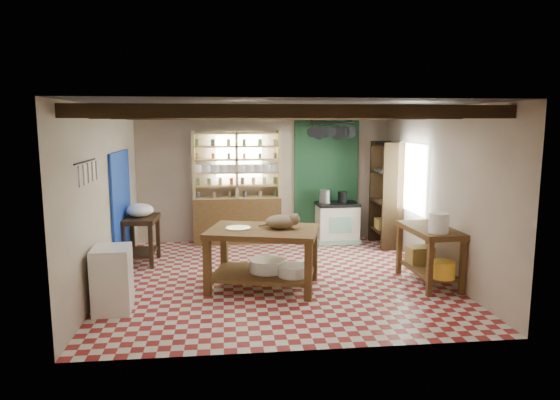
{
  "coord_description": "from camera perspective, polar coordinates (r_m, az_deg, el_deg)",
  "views": [
    {
      "loc": [
        -0.8,
        -7.35,
        2.37
      ],
      "look_at": [
        0.07,
        0.3,
        1.16
      ],
      "focal_mm": 32.0,
      "sensor_mm": 36.0,
      "label": 1
    }
  ],
  "objects": [
    {
      "name": "ceiling",
      "position": [
        7.4,
        -0.25,
        10.72
      ],
      "size": [
        5.0,
        5.0,
        0.02
      ],
      "primitive_type": "cube",
      "color": "#414145",
      "rests_on": "wall_back"
    },
    {
      "name": "basin_small",
      "position": [
        7.07,
        1.53,
        -8.05
      ],
      "size": [
        0.53,
        0.53,
        0.15
      ],
      "primitive_type": "cylinder",
      "rotation": [
        0.0,
        0.0,
        -0.27
      ],
      "color": "white",
      "rests_on": "work_table"
    },
    {
      "name": "kettle_right",
      "position": [
        9.89,
        7.15,
        0.33
      ],
      "size": [
        0.18,
        0.18,
        0.22
      ],
      "primitive_type": "cylinder",
      "rotation": [
        0.0,
        0.0,
        0.02
      ],
      "color": "black",
      "rests_on": "stove"
    },
    {
      "name": "steel_tray",
      "position": [
        7.11,
        -4.81,
        -3.21
      ],
      "size": [
        0.43,
        0.43,
        0.02
      ],
      "primitive_type": "cylinder",
      "rotation": [
        0.0,
        0.0,
        -0.27
      ],
      "color": "#A3A4AB",
      "rests_on": "work_table"
    },
    {
      "name": "wall_back",
      "position": [
        9.94,
        -1.81,
        2.75
      ],
      "size": [
        5.0,
        0.04,
        2.6
      ],
      "primitive_type": "cube",
      "color": "#BFAE9A",
      "rests_on": "floor"
    },
    {
      "name": "basin_large",
      "position": [
        7.26,
        -1.47,
        -7.46
      ],
      "size": [
        0.63,
        0.63,
        0.18
      ],
      "primitive_type": "cylinder",
      "rotation": [
        0.0,
        0.0,
        -0.27
      ],
      "color": "white",
      "rests_on": "work_table"
    },
    {
      "name": "tall_rack",
      "position": [
        9.75,
        12.02,
        0.66
      ],
      "size": [
        0.4,
        0.86,
        2.0
      ],
      "primitive_type": "cube",
      "color": "#311F11",
      "rests_on": "floor"
    },
    {
      "name": "pot_rack",
      "position": [
        9.63,
        5.89,
        7.76
      ],
      "size": [
        0.86,
        0.12,
        0.36
      ],
      "primitive_type": "cube",
      "color": "black",
      "rests_on": "ceiling"
    },
    {
      "name": "window_right",
      "position": [
        9.03,
        14.9,
        2.47
      ],
      "size": [
        0.02,
        1.3,
        1.2
      ],
      "primitive_type": "cube",
      "color": "silver",
      "rests_on": "wall_right"
    },
    {
      "name": "wall_front",
      "position": [
        5.03,
        2.85,
        -3.33
      ],
      "size": [
        5.0,
        0.04,
        2.6
      ],
      "primitive_type": "cube",
      "color": "#BFAE9A",
      "rests_on": "floor"
    },
    {
      "name": "blue_wall_patch",
      "position": [
        8.51,
        -17.7,
        -0.07
      ],
      "size": [
        0.04,
        1.4,
        1.6
      ],
      "primitive_type": "cube",
      "color": "#163AA8",
      "rests_on": "wall_left"
    },
    {
      "name": "enamel_bowl",
      "position": [
        8.63,
        -15.71,
        -1.13
      ],
      "size": [
        0.47,
        0.47,
        0.22
      ],
      "primitive_type": "ellipsoid",
      "rotation": [
        0.0,
        0.0,
        -0.04
      ],
      "color": "white",
      "rests_on": "prep_table"
    },
    {
      "name": "white_cabinet",
      "position": [
        6.69,
        -18.62,
        -8.57
      ],
      "size": [
        0.49,
        0.58,
        0.82
      ],
      "primitive_type": "cube",
      "rotation": [
        0.0,
        0.0,
        0.06
      ],
      "color": "white",
      "rests_on": "floor"
    },
    {
      "name": "work_table",
      "position": [
        7.19,
        -1.94,
        -6.68
      ],
      "size": [
        1.74,
        1.38,
        0.87
      ],
      "primitive_type": "cube",
      "rotation": [
        0.0,
        0.0,
        -0.27
      ],
      "color": "brown",
      "rests_on": "floor"
    },
    {
      "name": "wall_left",
      "position": [
        7.62,
        -19.28,
        0.37
      ],
      "size": [
        0.04,
        5.0,
        2.6
      ],
      "primitive_type": "cube",
      "color": "#BFAE9A",
      "rests_on": "floor"
    },
    {
      "name": "wall_right",
      "position": [
        8.13,
        17.56,
        0.96
      ],
      "size": [
        0.04,
        5.0,
        2.6
      ],
      "primitive_type": "cube",
      "color": "#BFAE9A",
      "rests_on": "floor"
    },
    {
      "name": "prep_table",
      "position": [
        8.73,
        -15.57,
        -4.44
      ],
      "size": [
        0.58,
        0.81,
        0.8
      ],
      "primitive_type": "cube",
      "rotation": [
        0.0,
        0.0,
        -0.04
      ],
      "color": "#311F11",
      "rests_on": "floor"
    },
    {
      "name": "utensil_rail",
      "position": [
        6.39,
        -21.32,
        3.04
      ],
      "size": [
        0.06,
        0.9,
        0.28
      ],
      "primitive_type": "cube",
      "color": "black",
      "rests_on": "wall_left"
    },
    {
      "name": "kettle_left",
      "position": [
        9.81,
        5.18,
        0.4
      ],
      "size": [
        0.23,
        0.23,
        0.26
      ],
      "primitive_type": "cylinder",
      "rotation": [
        0.0,
        0.0,
        0.02
      ],
      "color": "#A3A4AB",
      "rests_on": "stove"
    },
    {
      "name": "shelving_unit",
      "position": [
        9.75,
        -4.94,
        1.41
      ],
      "size": [
        1.7,
        0.34,
        2.2
      ],
      "primitive_type": "cube",
      "color": "tan",
      "rests_on": "floor"
    },
    {
      "name": "ceiling_beams",
      "position": [
        7.4,
        -0.25,
        9.79
      ],
      "size": [
        5.0,
        3.8,
        0.15
      ],
      "primitive_type": "cube",
      "color": "#311F11",
      "rests_on": "ceiling"
    },
    {
      "name": "white_bucket",
      "position": [
        7.25,
        17.68,
        -2.52
      ],
      "size": [
        0.29,
        0.29,
        0.27
      ],
      "primitive_type": "cylinder",
      "rotation": [
        0.0,
        0.0,
        0.04
      ],
      "color": "white",
      "rests_on": "right_counter"
    },
    {
      "name": "cat",
      "position": [
        7.08,
        0.1,
        -2.51
      ],
      "size": [
        0.47,
        0.37,
        0.2
      ],
      "primitive_type": "ellipsoid",
      "rotation": [
        0.0,
        0.0,
        -0.09
      ],
      "color": "#8D7552",
      "rests_on": "work_table"
    },
    {
      "name": "green_wall_patch",
      "position": [
        10.1,
        5.3,
        2.52
      ],
      "size": [
        1.3,
        0.04,
        2.3
      ],
      "primitive_type": "cube",
      "color": "#1B4428",
      "rests_on": "wall_back"
    },
    {
      "name": "right_counter",
      "position": [
        7.7,
        16.65,
        -6.09
      ],
      "size": [
        0.64,
        1.21,
        0.85
      ],
      "primitive_type": "cube",
      "rotation": [
        0.0,
        0.0,
        0.04
      ],
      "color": "brown",
      "rests_on": "floor"
    },
    {
      "name": "floor",
      "position": [
        7.77,
        -0.24,
        -8.9
      ],
      "size": [
        5.0,
        5.0,
        0.02
      ],
      "primitive_type": "cube",
      "color": "maroon",
      "rests_on": "ground"
    },
    {
      "name": "wicker_basket",
      "position": [
        7.98,
        15.7,
        -6.05
      ],
      "size": [
        0.38,
        0.31,
        0.26
      ],
      "primitive_type": "cube",
      "rotation": [
        0.0,
        0.0,
        0.04
      ],
      "color": "#9F8440",
      "rests_on": "right_counter"
    },
    {
      "name": "window_back",
      "position": [
        9.86,
        -4.72,
        5.01
      ],
      "size": [
        0.9,
        0.02,
        0.8
      ],
      "primitive_type": "cube",
      "color": "silver",
      "rests_on": "wall_back"
    },
    {
      "name": "yellow_tub",
      "position": [
        7.33,
        18.15,
        -7.56
      ],
      "size": [
        0.34,
        0.34,
        0.24
      ],
      "primitive_type": "cylinder",
      "rotation": [
        0.0,
        0.0,
        0.04
      ],
      "color": "yellow",
      "rests_on": "right_counter"
    },
    {
      "name": "stove",
      "position": [
        9.95,
        6.54,
        -2.56
      ],
      "size": [
        0.82,
        0.57,
        0.79
      ],
      "primitive_type": "cube",
      "rotation": [
        0.0,
        0.0,
        0.02
      ],
      "color": "white",
      "rests_on": "floor"
    }
  ]
}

